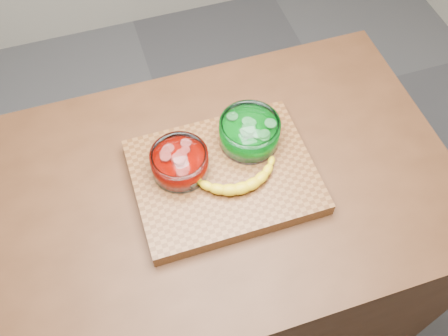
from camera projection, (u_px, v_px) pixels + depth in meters
name	position (u px, v px, depth m)	size (l,w,h in m)	color
ground	(224.00, 297.00, 2.03)	(3.50, 3.50, 0.00)	#555559
counter	(224.00, 252.00, 1.66)	(1.20, 0.80, 0.90)	#472815
cutting_board	(224.00, 177.00, 1.26)	(0.45, 0.35, 0.04)	brown
bowl_red	(180.00, 162.00, 1.22)	(0.14, 0.14, 0.07)	white
bowl_green	(249.00, 132.00, 1.27)	(0.16, 0.16, 0.07)	white
banana	(238.00, 179.00, 1.22)	(0.25, 0.11, 0.03)	gold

